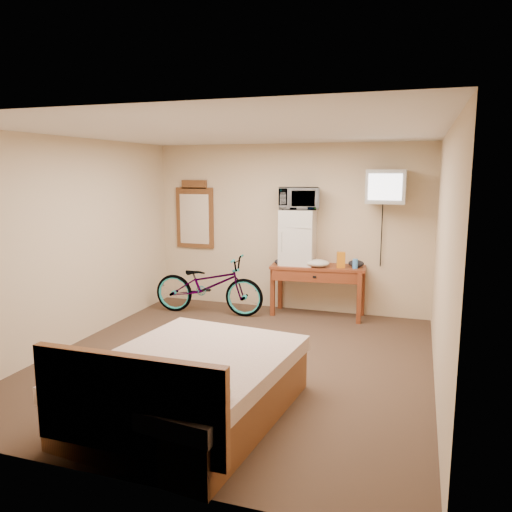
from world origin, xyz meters
name	(u,v)px	position (x,y,z in m)	size (l,w,h in m)	color
room	(236,251)	(0.00, 0.00, 1.25)	(4.60, 4.64, 2.50)	#402A20
desk	(317,274)	(0.51, 2.00, 0.63)	(1.39, 0.64, 0.75)	maroon
mini_fridge	(298,237)	(0.20, 2.06, 1.15)	(0.51, 0.50, 0.80)	silver
microwave	(298,198)	(0.20, 2.06, 1.71)	(0.57, 0.39, 0.32)	silver
snack_bag	(341,260)	(0.85, 1.96, 0.86)	(0.11, 0.07, 0.23)	orange
blue_cup	(355,264)	(1.05, 1.98, 0.82)	(0.08, 0.08, 0.13)	#418ADD
cloth_cream	(317,263)	(0.52, 1.92, 0.80)	(0.35, 0.27, 0.11)	beige
cloth_dark_a	(283,262)	(0.01, 1.91, 0.80)	(0.24, 0.18, 0.09)	black
cloth_dark_b	(356,264)	(1.05, 2.08, 0.80)	(0.22, 0.18, 0.10)	black
crt_television	(386,187)	(1.42, 2.02, 1.89)	(0.52, 0.60, 0.45)	black
wall_mirror	(195,215)	(-1.54, 2.27, 1.40)	(0.63, 0.04, 1.08)	brown
bicycle	(209,285)	(-1.04, 1.64, 0.44)	(0.58, 1.66, 0.88)	black
bed	(187,386)	(0.06, -1.38, 0.30)	(1.70, 2.13, 0.90)	brown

